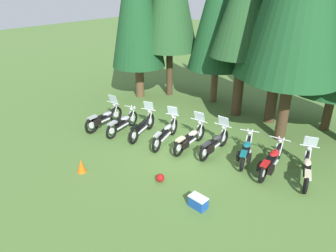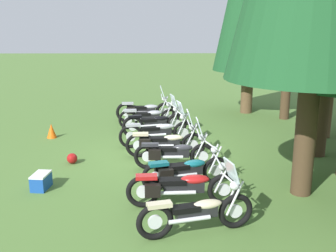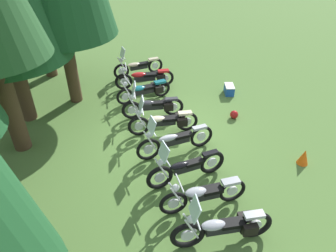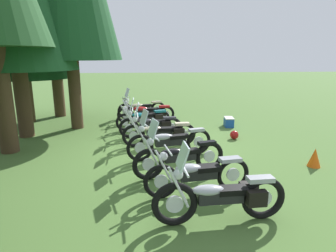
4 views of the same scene
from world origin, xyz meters
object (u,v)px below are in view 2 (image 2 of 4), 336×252
motorcycle_1 (150,116)px  motorcycle_5 (174,153)px  motorcycle_3 (159,131)px  motorcycle_0 (145,110)px  motorcycle_4 (165,142)px  dropped_helmet (72,158)px  motorcycle_2 (156,123)px  motorcycle_8 (198,211)px  picnic_cooler (41,181)px  traffic_cone (52,131)px  motorcycle_6 (184,170)px  motorcycle_7 (182,186)px

motorcycle_1 → motorcycle_5: motorcycle_5 is taller
motorcycle_3 → motorcycle_5: (2.05, 0.41, -0.02)m
motorcycle_1 → motorcycle_3: 2.19m
motorcycle_0 → motorcycle_4: motorcycle_0 is taller
dropped_helmet → motorcycle_2: bearing=140.8°
motorcycle_3 → dropped_helmet: 2.86m
motorcycle_8 → picnic_cooler: (-2.11, -3.44, -0.26)m
motorcycle_3 → motorcycle_4: bearing=-94.8°
motorcycle_4 → traffic_cone: bearing=149.6°
motorcycle_6 → dropped_helmet: 3.43m
motorcycle_2 → motorcycle_6: motorcycle_2 is taller
motorcycle_5 → dropped_helmet: motorcycle_5 is taller
motorcycle_3 → dropped_helmet: motorcycle_3 is taller
motorcycle_3 → motorcycle_8: 5.46m
motorcycle_7 → dropped_helmet: motorcycle_7 is taller
motorcycle_0 → traffic_cone: size_ratio=4.76×
motorcycle_4 → motorcycle_5: 1.02m
motorcycle_0 → motorcycle_3: (3.16, 0.56, 0.00)m
motorcycle_1 → motorcycle_7: 6.50m
motorcycle_2 → motorcycle_7: 5.50m
motorcycle_4 → dropped_helmet: 2.60m
motorcycle_8 → traffic_cone: motorcycle_8 is taller
motorcycle_1 → motorcycle_5: 4.28m
motorcycle_1 → motorcycle_8: size_ratio=1.01×
motorcycle_2 → picnic_cooler: size_ratio=3.79×
motorcycle_4 → dropped_helmet: (0.51, -2.53, -0.31)m
motorcycle_0 → motorcycle_7: (7.45, 1.05, -0.02)m
motorcycle_8 → dropped_helmet: 4.94m
motorcycle_2 → picnic_cooler: 5.20m
motorcycle_4 → motorcycle_5: (0.99, 0.24, -0.01)m
motorcycle_4 → dropped_helmet: motorcycle_4 is taller
motorcycle_8 → traffic_cone: bearing=109.1°
motorcycle_4 → traffic_cone: motorcycle_4 is taller
motorcycle_0 → motorcycle_5: motorcycle_0 is taller
traffic_cone → motorcycle_5: bearing=52.7°
motorcycle_0 → dropped_helmet: motorcycle_0 is taller
motorcycle_2 → motorcycle_8: bearing=-97.4°
motorcycle_4 → motorcycle_8: size_ratio=1.05×
motorcycle_7 → motorcycle_8: motorcycle_8 is taller
motorcycle_1 → motorcycle_6: 5.51m
motorcycle_0 → motorcycle_1: bearing=-80.5°
motorcycle_0 → traffic_cone: bearing=-146.3°
motorcycle_6 → motorcycle_4: bearing=85.0°
picnic_cooler → motorcycle_8: bearing=58.5°
motorcycle_1 → motorcycle_7: bearing=-89.9°
motorcycle_2 → traffic_cone: (0.20, -3.48, -0.22)m
picnic_cooler → traffic_cone: (-4.29, -0.88, 0.05)m
motorcycle_4 → motorcycle_8: motorcycle_4 is taller
motorcycle_3 → motorcycle_4: 1.08m
picnic_cooler → motorcycle_7: bearing=72.9°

